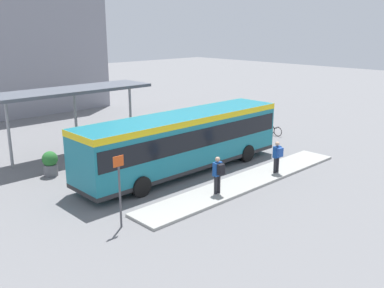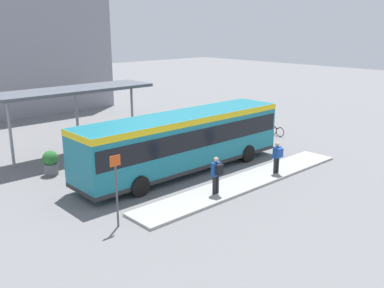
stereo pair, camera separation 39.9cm
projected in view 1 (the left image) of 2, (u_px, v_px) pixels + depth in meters
The scene contains 12 objects.
ground_plane at pixel (184, 171), 22.28m from camera, with size 120.00×120.00×0.00m, color slate.
curb_island at pixel (247, 181), 20.65m from camera, with size 12.97×1.80×0.12m.
city_bus at pixel (184, 138), 21.81m from camera, with size 11.94×2.73×3.02m.
pedestrian_waiting at pixel (218, 173), 18.75m from camera, with size 0.42×0.43×1.69m.
pedestrian_companion at pixel (277, 155), 21.47m from camera, with size 0.42×0.46×1.61m.
bicycle_black at pixel (272, 130), 29.56m from camera, with size 0.48×1.54×0.67m.
bicycle_blue at pixel (265, 128), 30.15m from camera, with size 0.48×1.56×0.67m.
bicycle_green at pixel (255, 127), 30.45m from camera, with size 0.48×1.65×0.72m.
station_shelter at pixel (74, 92), 24.35m from camera, with size 9.11×2.72×3.88m.
potted_planter_near_shelter at pixel (50, 163), 21.45m from camera, with size 0.78×0.78×1.27m.
potted_planter_far_side at pixel (101, 149), 23.68m from camera, with size 0.89×0.89×1.39m.
platform_sign at pixel (120, 188), 15.68m from camera, with size 0.44×0.08×2.80m.
Camera 1 is at (-14.28, -15.53, 7.31)m, focal length 40.00 mm.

